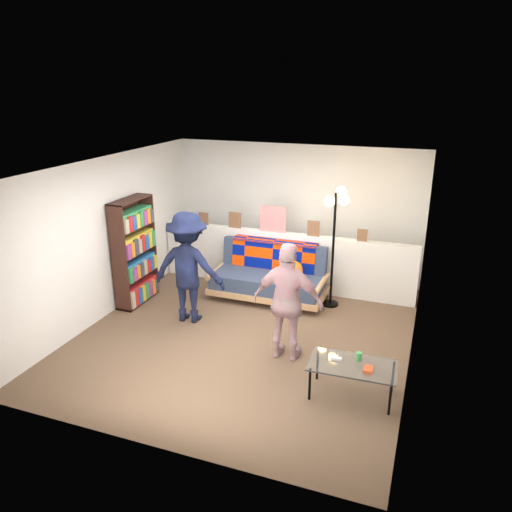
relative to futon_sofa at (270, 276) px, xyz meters
The scene contains 10 objects.
ground 1.37m from the futon_sofa, 86.14° to the right, with size 5.00×5.00×0.00m, color brown.
room_shell 1.54m from the futon_sofa, 83.99° to the right, with size 4.60×5.05×2.45m.
half_wall_ledge 0.51m from the futon_sofa, 79.77° to the left, with size 4.45×0.15×1.00m, color silver.
ledge_decor 0.94m from the futon_sofa, 106.37° to the left, with size 2.97×0.02×0.45m.
futon_sofa is the anchor object (origin of this frame).
bookshelf 2.22m from the futon_sofa, 156.21° to the right, with size 0.29×0.86×1.71m.
coffee_table 2.89m from the futon_sofa, 52.28° to the right, with size 1.00×0.57×0.51m.
floor_lamp 1.43m from the futon_sofa, ahead, with size 0.40×0.36×1.92m.
person_left 1.53m from the futon_sofa, 126.94° to the right, with size 1.08×0.62×1.68m, color black.
person_right 1.94m from the futon_sofa, 64.52° to the right, with size 0.92×0.38×1.57m, color pink.
Camera 1 is at (2.33, -5.94, 3.45)m, focal length 35.00 mm.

